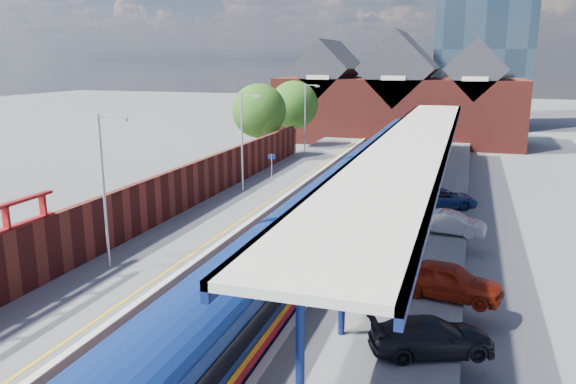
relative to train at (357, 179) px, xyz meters
name	(u,v)px	position (x,y,z in m)	size (l,w,h in m)	color
ground	(353,188)	(-1.49, 6.38, -2.12)	(240.00, 240.00, 0.00)	#5B5B5E
ballast_bed	(323,219)	(-1.49, -3.62, -2.09)	(6.00, 76.00, 0.06)	#473D33
rails	(323,218)	(-1.49, -3.62, -2.00)	(4.51, 76.00, 0.14)	slate
left_platform	(245,206)	(-6.99, -3.62, -1.62)	(5.00, 76.00, 1.00)	#565659
right_platform	(416,220)	(4.51, -3.62, -1.62)	(6.00, 76.00, 1.00)	#565659
coping_left	(278,201)	(-4.64, -3.62, -1.10)	(0.30, 76.00, 0.05)	silver
coping_right	(371,208)	(1.66, -3.62, -1.10)	(0.30, 76.00, 0.05)	silver
yellow_line	(269,201)	(-5.24, -3.62, -1.12)	(0.14, 76.00, 0.01)	yellow
train	(357,179)	(0.00, 0.00, 0.00)	(2.87, 65.90, 3.45)	navy
canopy	(415,140)	(3.99, -1.67, 3.13)	(4.50, 52.00, 4.48)	navy
lamp_post_b	(106,183)	(-7.86, -17.62, 2.87)	(1.48, 0.18, 7.00)	#A5A8AA
lamp_post_c	(244,136)	(-7.86, -1.62, 2.87)	(1.48, 0.18, 7.00)	#A5A8AA
lamp_post_d	(306,115)	(-7.86, 14.38, 2.87)	(1.48, 0.18, 7.00)	#A5A8AA
platform_sign	(272,165)	(-6.49, 0.38, 0.57)	(0.55, 0.08, 2.50)	#A5A8AA
brick_wall	(162,197)	(-9.59, -10.08, 0.33)	(0.35, 50.00, 3.86)	maroon
station_building	(399,99)	(-1.49, 34.38, 3.33)	(30.00, 12.12, 13.78)	maroon
tree_near	(260,112)	(-11.84, 12.29, 3.23)	(5.20, 5.20, 8.10)	#382314
tree_far	(295,106)	(-10.84, 20.29, 3.23)	(5.20, 5.20, 8.10)	#382314
parked_car_red	(448,280)	(6.87, -16.29, -0.40)	(1.71, 4.24, 1.44)	maroon
parked_car_silver	(450,223)	(6.62, -7.51, -0.50)	(1.32, 3.77, 1.24)	silver
parked_car_dark	(432,336)	(6.57, -20.98, -0.54)	(1.64, 4.04, 1.17)	black
parked_car_blue	(443,198)	(5.99, -1.75, -0.53)	(1.97, 4.26, 1.18)	navy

